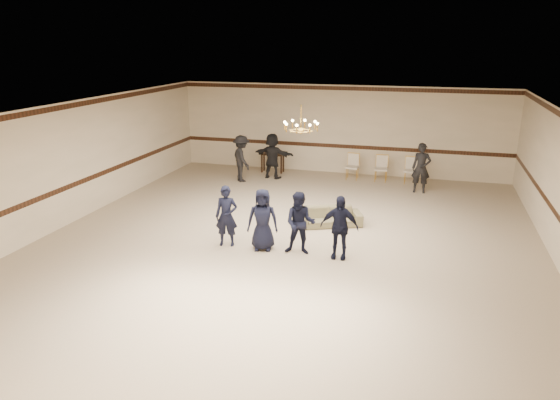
{
  "coord_description": "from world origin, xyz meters",
  "views": [
    {
      "loc": [
        3.07,
        -11.5,
        4.75
      ],
      "look_at": [
        -0.11,
        -0.5,
        1.17
      ],
      "focal_mm": 33.09,
      "sensor_mm": 36.0,
      "label": 1
    }
  ],
  "objects_px": {
    "adult_left": "(242,159)",
    "adult_right": "(421,168)",
    "boy_d": "(339,227)",
    "banquet_chair_mid": "(381,169)",
    "banquet_chair_right": "(411,171)",
    "console_table": "(273,163)",
    "banquet_chair_left": "(352,167)",
    "boy_a": "(227,216)",
    "settee": "(330,217)",
    "boy_b": "(263,220)",
    "adult_mid": "(272,156)",
    "boy_c": "(300,223)",
    "chandelier": "(301,118)"
  },
  "relations": [
    {
      "from": "adult_left",
      "to": "adult_right",
      "type": "bearing_deg",
      "value": -128.33
    },
    {
      "from": "boy_d",
      "to": "banquet_chair_mid",
      "type": "bearing_deg",
      "value": 86.36
    },
    {
      "from": "banquet_chair_right",
      "to": "console_table",
      "type": "distance_m",
      "value": 5.0
    },
    {
      "from": "banquet_chair_left",
      "to": "boy_a",
      "type": "bearing_deg",
      "value": -100.77
    },
    {
      "from": "boy_a",
      "to": "console_table",
      "type": "relative_size",
      "value": 1.73
    },
    {
      "from": "console_table",
      "to": "settee",
      "type": "bearing_deg",
      "value": -56.02
    },
    {
      "from": "adult_right",
      "to": "banquet_chair_right",
      "type": "relative_size",
      "value": 1.8
    },
    {
      "from": "boy_b",
      "to": "adult_mid",
      "type": "distance_m",
      "value": 6.53
    },
    {
      "from": "boy_c",
      "to": "adult_right",
      "type": "height_order",
      "value": "adult_right"
    },
    {
      "from": "adult_right",
      "to": "banquet_chair_right",
      "type": "bearing_deg",
      "value": 109.1
    },
    {
      "from": "adult_left",
      "to": "adult_right",
      "type": "xyz_separation_m",
      "value": [
        6.0,
        0.3,
        0.0
      ]
    },
    {
      "from": "boy_a",
      "to": "adult_left",
      "type": "relative_size",
      "value": 0.91
    },
    {
      "from": "adult_left",
      "to": "banquet_chair_right",
      "type": "xyz_separation_m",
      "value": [
        5.66,
        1.32,
        -0.36
      ]
    },
    {
      "from": "banquet_chair_mid",
      "to": "console_table",
      "type": "bearing_deg",
      "value": 171.82
    },
    {
      "from": "banquet_chair_left",
      "to": "adult_right",
      "type": "bearing_deg",
      "value": -18.29
    },
    {
      "from": "settee",
      "to": "banquet_chair_right",
      "type": "distance_m",
      "value": 5.23
    },
    {
      "from": "console_table",
      "to": "adult_right",
      "type": "bearing_deg",
      "value": -10.47
    },
    {
      "from": "settee",
      "to": "banquet_chair_left",
      "type": "bearing_deg",
      "value": 68.45
    },
    {
      "from": "boy_c",
      "to": "chandelier",
      "type": "bearing_deg",
      "value": 98.73
    },
    {
      "from": "adult_mid",
      "to": "banquet_chair_mid",
      "type": "bearing_deg",
      "value": -160.79
    },
    {
      "from": "console_table",
      "to": "boy_a",
      "type": "bearing_deg",
      "value": -79.47
    },
    {
      "from": "boy_b",
      "to": "boy_c",
      "type": "relative_size",
      "value": 1.0
    },
    {
      "from": "boy_c",
      "to": "adult_right",
      "type": "distance_m",
      "value": 6.43
    },
    {
      "from": "adult_mid",
      "to": "adult_right",
      "type": "height_order",
      "value": "same"
    },
    {
      "from": "console_table",
      "to": "adult_left",
      "type": "bearing_deg",
      "value": -111.05
    },
    {
      "from": "boy_c",
      "to": "boy_d",
      "type": "relative_size",
      "value": 1.0
    },
    {
      "from": "boy_d",
      "to": "settee",
      "type": "bearing_deg",
      "value": 104.77
    },
    {
      "from": "chandelier",
      "to": "adult_right",
      "type": "relative_size",
      "value": 0.58
    },
    {
      "from": "boy_d",
      "to": "adult_right",
      "type": "bearing_deg",
      "value": 73.32
    },
    {
      "from": "boy_b",
      "to": "adult_left",
      "type": "relative_size",
      "value": 0.91
    },
    {
      "from": "settee",
      "to": "banquet_chair_left",
      "type": "relative_size",
      "value": 1.87
    },
    {
      "from": "adult_right",
      "to": "boy_d",
      "type": "bearing_deg",
      "value": -104.93
    },
    {
      "from": "settee",
      "to": "adult_left",
      "type": "height_order",
      "value": "adult_left"
    },
    {
      "from": "boy_b",
      "to": "adult_right",
      "type": "height_order",
      "value": "adult_right"
    },
    {
      "from": "adult_left",
      "to": "banquet_chair_right",
      "type": "height_order",
      "value": "adult_left"
    },
    {
      "from": "boy_b",
      "to": "console_table",
      "type": "relative_size",
      "value": 1.73
    },
    {
      "from": "boy_c",
      "to": "console_table",
      "type": "bearing_deg",
      "value": 106.26
    },
    {
      "from": "banquet_chair_right",
      "to": "adult_mid",
      "type": "bearing_deg",
      "value": -167.63
    },
    {
      "from": "boy_b",
      "to": "adult_mid",
      "type": "bearing_deg",
      "value": 92.47
    },
    {
      "from": "adult_right",
      "to": "banquet_chair_right",
      "type": "xyz_separation_m",
      "value": [
        -0.34,
        1.02,
        -0.36
      ]
    },
    {
      "from": "boy_d",
      "to": "adult_right",
      "type": "relative_size",
      "value": 0.91
    },
    {
      "from": "boy_a",
      "to": "banquet_chair_mid",
      "type": "distance_m",
      "value": 7.55
    },
    {
      "from": "boy_a",
      "to": "chandelier",
      "type": "bearing_deg",
      "value": 42.41
    },
    {
      "from": "boy_d",
      "to": "adult_mid",
      "type": "xyz_separation_m",
      "value": [
        -3.48,
        6.31,
        0.07
      ]
    },
    {
      "from": "boy_a",
      "to": "boy_c",
      "type": "relative_size",
      "value": 1.0
    },
    {
      "from": "chandelier",
      "to": "adult_left",
      "type": "bearing_deg",
      "value": 128.22
    },
    {
      "from": "boy_b",
      "to": "console_table",
      "type": "height_order",
      "value": "boy_b"
    },
    {
      "from": "boy_d",
      "to": "banquet_chair_right",
      "type": "bearing_deg",
      "value": 78.21
    },
    {
      "from": "console_table",
      "to": "boy_d",
      "type": "bearing_deg",
      "value": -60.07
    },
    {
      "from": "chandelier",
      "to": "settee",
      "type": "distance_m",
      "value": 2.75
    }
  ]
}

